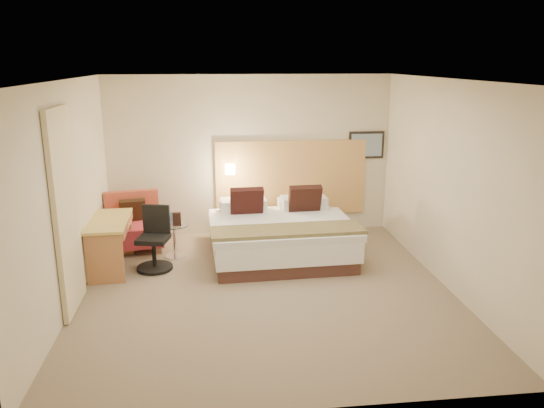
{
  "coord_description": "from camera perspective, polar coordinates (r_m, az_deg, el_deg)",
  "views": [
    {
      "loc": [
        -0.66,
        -6.4,
        2.93
      ],
      "look_at": [
        0.14,
        0.46,
        1.05
      ],
      "focal_mm": 35.0,
      "sensor_mm": 36.0,
      "label": 1
    }
  ],
  "objects": [
    {
      "name": "bottle_b",
      "position": [
        8.2,
        -10.77,
        -1.41
      ],
      "size": [
        0.06,
        0.06,
        0.19
      ],
      "primitive_type": "cylinder",
      "rotation": [
        0.0,
        0.0,
        -0.09
      ],
      "color": "#7CA0BF",
      "rests_on": "side_table"
    },
    {
      "name": "menu_folder",
      "position": [
        8.07,
        -10.19,
        -1.6
      ],
      "size": [
        0.13,
        0.06,
        0.21
      ],
      "primitive_type": "cube",
      "rotation": [
        0.0,
        0.0,
        -0.09
      ],
      "color": "#331B15",
      "rests_on": "side_table"
    },
    {
      "name": "curtain",
      "position": [
        6.6,
        -21.29,
        -0.81
      ],
      "size": [
        0.06,
        0.9,
        2.42
      ],
      "primitive_type": "cube",
      "color": "beige",
      "rests_on": "wall_left"
    },
    {
      "name": "desk",
      "position": [
        7.9,
        -16.93,
        -2.71
      ],
      "size": [
        0.58,
        1.2,
        0.74
      ],
      "color": "#D3B452",
      "rests_on": "floor"
    },
    {
      "name": "floor",
      "position": [
        7.07,
        -0.67,
        -9.3
      ],
      "size": [
        4.8,
        5.0,
        0.02
      ],
      "primitive_type": "cube",
      "color": "#816F57",
      "rests_on": "ground"
    },
    {
      "name": "art_canvas",
      "position": [
        9.36,
        10.15,
        6.25
      ],
      "size": [
        0.54,
        0.01,
        0.39
      ],
      "primitive_type": "cube",
      "color": "#768EA3",
      "rests_on": "wall_back"
    },
    {
      "name": "art_frame",
      "position": [
        9.38,
        10.11,
        6.27
      ],
      "size": [
        0.62,
        0.03,
        0.47
      ],
      "primitive_type": "cube",
      "color": "black",
      "rests_on": "wall_back"
    },
    {
      "name": "bottle_a",
      "position": [
        8.19,
        -11.03,
        -1.46
      ],
      "size": [
        0.06,
        0.06,
        0.19
      ],
      "primitive_type": "cylinder",
      "rotation": [
        0.0,
        0.0,
        -0.09
      ],
      "color": "#93AEE3",
      "rests_on": "side_table"
    },
    {
      "name": "desk_chair",
      "position": [
        7.81,
        -12.51,
        -4.2
      ],
      "size": [
        0.61,
        0.61,
        0.91
      ],
      "color": "black",
      "rests_on": "floor"
    },
    {
      "name": "lounge_chair",
      "position": [
        8.73,
        -14.63,
        -2.39
      ],
      "size": [
        0.96,
        0.88,
        0.89
      ],
      "color": "#9A6B48",
      "rests_on": "floor"
    },
    {
      "name": "side_table",
      "position": [
        8.23,
        -10.47,
        -3.7
      ],
      "size": [
        0.51,
        0.51,
        0.52
      ],
      "color": "silver",
      "rests_on": "floor"
    },
    {
      "name": "wall_left",
      "position": [
        6.82,
        -21.29,
        0.8
      ],
      "size": [
        0.02,
        5.0,
        2.7
      ],
      "primitive_type": "cube",
      "color": "beige",
      "rests_on": "floor"
    },
    {
      "name": "wall_front",
      "position": [
        4.25,
        2.84,
        -6.6
      ],
      "size": [
        4.8,
        0.02,
        2.7
      ],
      "primitive_type": "cube",
      "color": "beige",
      "rests_on": "floor"
    },
    {
      "name": "ceiling",
      "position": [
        6.43,
        -0.75,
        13.31
      ],
      "size": [
        4.8,
        5.0,
        0.02
      ],
      "primitive_type": "cube",
      "color": "silver",
      "rests_on": "floor"
    },
    {
      "name": "wall_back",
      "position": [
        9.07,
        -2.36,
        5.23
      ],
      "size": [
        4.8,
        0.02,
        2.7
      ],
      "primitive_type": "cube",
      "color": "beige",
      "rests_on": "floor"
    },
    {
      "name": "lamp_arm",
      "position": [
        9.0,
        -4.53,
        3.82
      ],
      "size": [
        0.02,
        0.12,
        0.02
      ],
      "primitive_type": "cylinder",
      "rotation": [
        1.57,
        0.0,
        0.0
      ],
      "color": "silver",
      "rests_on": "wall_back"
    },
    {
      "name": "lamp_shade",
      "position": [
        8.94,
        -4.52,
        3.74
      ],
      "size": [
        0.15,
        0.15,
        0.15
      ],
      "primitive_type": "cube",
      "color": "#F6E5C0",
      "rests_on": "wall_back"
    },
    {
      "name": "wall_right",
      "position": [
        7.27,
        18.55,
        1.91
      ],
      "size": [
        0.02,
        5.0,
        2.7
      ],
      "primitive_type": "cube",
      "color": "beige",
      "rests_on": "floor"
    },
    {
      "name": "headboard_panel",
      "position": [
        9.19,
        2.05,
        2.82
      ],
      "size": [
        2.6,
        0.04,
        1.3
      ],
      "primitive_type": "cube",
      "color": "tan",
      "rests_on": "wall_back"
    },
    {
      "name": "bed",
      "position": [
        8.18,
        0.75,
        -3.23
      ],
      "size": [
        2.19,
        2.13,
        1.03
      ],
      "color": "#462823",
      "rests_on": "floor"
    }
  ]
}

